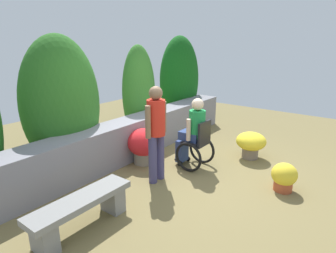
{
  "coord_description": "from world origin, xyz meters",
  "views": [
    {
      "loc": [
        -3.91,
        -2.54,
        2.33
      ],
      "look_at": [
        -0.03,
        0.38,
        0.85
      ],
      "focal_mm": 30.62,
      "sensor_mm": 36.0,
      "label": 1
    }
  ],
  "objects": [
    {
      "name": "stone_retaining_wall",
      "position": [
        0.0,
        1.41,
        0.39
      ],
      "size": [
        6.5,
        0.54,
        0.79
      ],
      "primitive_type": "cube",
      "color": "gray",
      "rests_on": "ground"
    },
    {
      "name": "ground_plane",
      "position": [
        0.0,
        0.0,
        0.0
      ],
      "size": [
        11.78,
        11.78,
        0.0
      ],
      "primitive_type": "plane",
      "color": "olive"
    },
    {
      "name": "stone_bench",
      "position": [
        -2.06,
        0.22,
        0.29
      ],
      "size": [
        1.39,
        0.37,
        0.44
      ],
      "rotation": [
        0.0,
        0.0,
        0.1
      ],
      "color": "gray",
      "rests_on": "ground"
    },
    {
      "name": "flower_pot_terracotta_by_wall",
      "position": [
        1.45,
        -0.61,
        0.32
      ],
      "size": [
        0.6,
        0.6,
        0.54
      ],
      "color": "gray",
      "rests_on": "ground"
    },
    {
      "name": "person_standing_companion",
      "position": [
        -0.46,
        0.3,
        0.94
      ],
      "size": [
        0.49,
        0.3,
        1.63
      ],
      "rotation": [
        0.0,
        0.0,
        0.21
      ],
      "color": "#413D69",
      "rests_on": "ground"
    },
    {
      "name": "hedge_backdrop",
      "position": [
        0.18,
        2.04,
        1.2
      ],
      "size": [
        6.56,
        1.07,
        2.44
      ],
      "color": "#1A5015",
      "rests_on": "ground"
    },
    {
      "name": "flower_pot_red_accent",
      "position": [
        0.49,
        -1.54,
        0.24
      ],
      "size": [
        0.4,
        0.4,
        0.46
      ],
      "color": "#B84F2C",
      "rests_on": "ground"
    },
    {
      "name": "flower_pot_purple_near",
      "position": [
        -0.04,
        0.96,
        0.37
      ],
      "size": [
        0.62,
        0.62,
        0.7
      ],
      "color": "gray",
      "rests_on": "ground"
    },
    {
      "name": "person_in_wheelchair",
      "position": [
        0.39,
        0.09,
        0.62
      ],
      "size": [
        0.53,
        0.66,
        1.33
      ],
      "rotation": [
        0.0,
        0.0,
        0.07
      ],
      "color": "black",
      "rests_on": "ground"
    }
  ]
}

